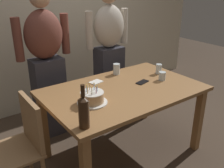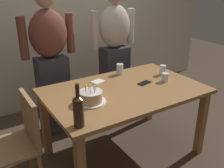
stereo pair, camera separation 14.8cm
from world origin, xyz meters
name	(u,v)px [view 2 (the right image)]	position (x,y,z in m)	size (l,w,h in m)	color
ground_plane	(123,152)	(0.00, 0.00, 0.00)	(10.00, 10.00, 0.00)	#47382B
back_wall	(60,12)	(0.00, 1.55, 1.30)	(5.20, 0.10, 2.60)	beige
dining_table	(124,98)	(0.00, 0.00, 0.64)	(1.50, 0.96, 0.74)	olive
birthday_cake	(91,97)	(-0.40, -0.08, 0.79)	(0.26, 0.26, 0.17)	white
water_glass_near	(165,77)	(0.46, -0.06, 0.78)	(0.07, 0.07, 0.09)	silver
water_glass_far	(163,70)	(0.58, 0.11, 0.79)	(0.07, 0.07, 0.11)	silver
water_glass_side	(120,69)	(0.19, 0.36, 0.80)	(0.07, 0.07, 0.12)	silver
wine_bottle	(78,110)	(-0.65, -0.37, 0.87)	(0.08, 0.08, 0.33)	#382314
cell_phone	(144,83)	(0.25, 0.01, 0.74)	(0.14, 0.07, 0.01)	black
napkin_stack	(98,82)	(-0.13, 0.29, 0.74)	(0.13, 0.10, 0.01)	white
person_man_bearded	(51,61)	(-0.43, 0.81, 0.87)	(0.61, 0.27, 1.66)	#33333D
person_woman_cardigan	(115,51)	(0.40, 0.81, 0.87)	(0.61, 0.27, 1.66)	#33333D
dining_chair	(20,139)	(-1.00, 0.04, 0.52)	(0.42, 0.42, 0.87)	#A37A51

